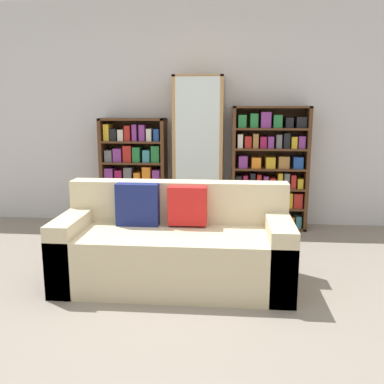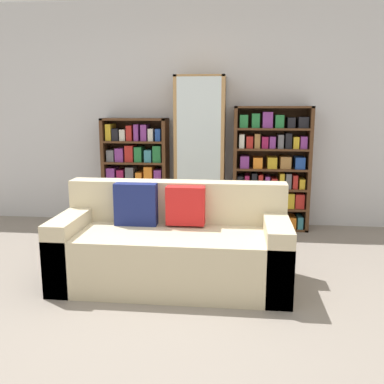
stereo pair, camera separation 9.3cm
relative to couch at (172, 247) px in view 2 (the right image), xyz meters
The scene contains 7 objects.
ground_plane 0.75m from the couch, 92.33° to the right, with size 16.00×16.00×0.00m, color gray.
wall_back 2.21m from the couch, 90.82° to the left, with size 7.20×0.06×2.70m.
couch is the anchor object (origin of this frame).
bookshelf_left 1.91m from the couch, 112.52° to the left, with size 0.79×0.32×1.31m.
display_cabinet 1.83m from the couch, 87.61° to the left, with size 0.59×0.36×1.81m.
bookshelf_right 2.01m from the couch, 62.13° to the left, with size 0.90×0.32×1.46m.
wine_bottle 1.19m from the couch, 57.63° to the left, with size 0.08×0.08×0.38m.
Camera 2 is at (0.56, -2.68, 1.46)m, focal length 40.00 mm.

